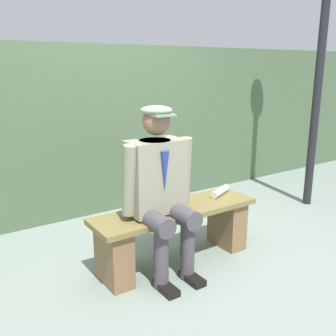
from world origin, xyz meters
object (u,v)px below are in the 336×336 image
(bench, at_px, (176,229))
(lamp_post, at_px, (326,6))
(seated_man, at_px, (160,185))
(rolled_magazine, at_px, (220,191))

(bench, bearing_deg, lamp_post, -172.28)
(seated_man, height_order, lamp_post, lamp_post)
(rolled_magazine, bearing_deg, bench, 5.70)
(lamp_post, bearing_deg, seated_man, 8.52)
(seated_man, xyz_separation_m, lamp_post, (-2.33, -0.35, 1.48))
(seated_man, height_order, rolled_magazine, seated_man)
(bench, bearing_deg, seated_man, 16.97)
(bench, distance_m, rolled_magazine, 0.57)
(bench, xyz_separation_m, rolled_magazine, (-0.52, -0.05, 0.22))
(seated_man, distance_m, rolled_magazine, 0.76)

